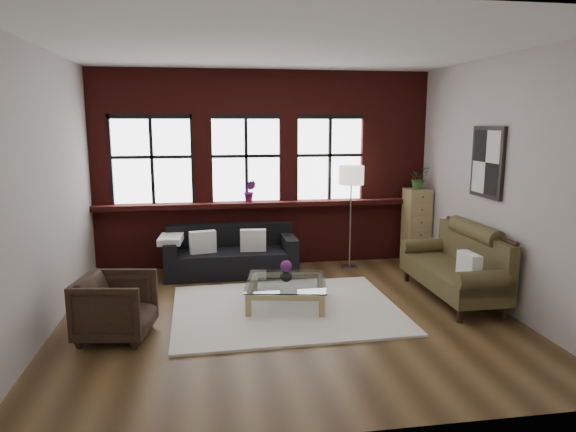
{
  "coord_description": "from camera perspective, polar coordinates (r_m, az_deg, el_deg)",
  "views": [
    {
      "loc": [
        -0.95,
        -5.98,
        2.37
      ],
      "look_at": [
        0.1,
        0.6,
        1.15
      ],
      "focal_mm": 32.0,
      "sensor_mm": 36.0,
      "label": 1
    }
  ],
  "objects": [
    {
      "name": "floor",
      "position": [
        6.5,
        -0.04,
        -11.0
      ],
      "size": [
        5.5,
        5.5,
        0.0
      ],
      "primitive_type": "plane",
      "color": "#49321B",
      "rests_on": "ground"
    },
    {
      "name": "ceiling",
      "position": [
        6.11,
        -0.04,
        18.18
      ],
      "size": [
        5.5,
        5.5,
        0.0
      ],
      "primitive_type": "plane",
      "rotation": [
        3.14,
        0.0,
        0.0
      ],
      "color": "white",
      "rests_on": "ground"
    },
    {
      "name": "wall_back",
      "position": [
        8.57,
        -2.67,
        5.21
      ],
      "size": [
        5.5,
        0.0,
        5.5
      ],
      "primitive_type": "plane",
      "rotation": [
        1.57,
        0.0,
        0.0
      ],
      "color": "#BBB3AE",
      "rests_on": "ground"
    },
    {
      "name": "wall_front",
      "position": [
        3.69,
        6.06,
        -1.76
      ],
      "size": [
        5.5,
        0.0,
        5.5
      ],
      "primitive_type": "plane",
      "rotation": [
        -1.57,
        0.0,
        0.0
      ],
      "color": "#BBB3AE",
      "rests_on": "ground"
    },
    {
      "name": "wall_left",
      "position": [
        6.29,
        -25.63,
        2.32
      ],
      "size": [
        0.0,
        5.0,
        5.0
      ],
      "primitive_type": "plane",
      "rotation": [
        1.57,
        0.0,
        1.57
      ],
      "color": "#BBB3AE",
      "rests_on": "ground"
    },
    {
      "name": "wall_right",
      "position": [
        7.07,
        22.58,
        3.33
      ],
      "size": [
        0.0,
        5.0,
        5.0
      ],
      "primitive_type": "plane",
      "rotation": [
        1.57,
        0.0,
        -1.57
      ],
      "color": "#BBB3AE",
      "rests_on": "ground"
    },
    {
      "name": "brick_backwall",
      "position": [
        8.51,
        -2.63,
        5.18
      ],
      "size": [
        5.5,
        0.12,
        3.2
      ],
      "primitive_type": null,
      "color": "#541613",
      "rests_on": "floor"
    },
    {
      "name": "sill_ledge",
      "position": [
        8.49,
        -2.53,
        1.36
      ],
      "size": [
        5.5,
        0.3,
        0.08
      ],
      "primitive_type": "cube",
      "color": "#541613",
      "rests_on": "brick_backwall"
    },
    {
      "name": "window_left",
      "position": [
        8.5,
        -14.86,
        5.85
      ],
      "size": [
        1.38,
        0.1,
        1.5
      ],
      "primitive_type": null,
      "color": "black",
      "rests_on": "brick_backwall"
    },
    {
      "name": "window_mid",
      "position": [
        8.48,
        -4.67,
        6.15
      ],
      "size": [
        1.38,
        0.1,
        1.5
      ],
      "primitive_type": null,
      "color": "black",
      "rests_on": "brick_backwall"
    },
    {
      "name": "window_right",
      "position": [
        8.7,
        4.62,
        6.26
      ],
      "size": [
        1.38,
        0.1,
        1.5
      ],
      "primitive_type": null,
      "color": "black",
      "rests_on": "brick_backwall"
    },
    {
      "name": "wall_poster",
      "position": [
        7.29,
        21.29,
        5.58
      ],
      "size": [
        0.05,
        0.74,
        0.94
      ],
      "primitive_type": null,
      "color": "black",
      "rests_on": "wall_right"
    },
    {
      "name": "shag_rug",
      "position": [
        6.67,
        -0.23,
        -10.3
      ],
      "size": [
        2.89,
        2.29,
        0.03
      ],
      "primitive_type": "cube",
      "rotation": [
        0.0,
        0.0,
        0.02
      ],
      "color": "white",
      "rests_on": "floor"
    },
    {
      "name": "dark_sofa",
      "position": [
        8.14,
        -6.33,
        -3.92
      ],
      "size": [
        2.04,
        0.83,
        0.74
      ],
      "primitive_type": null,
      "color": "black",
      "rests_on": "floor"
    },
    {
      "name": "pillow_a",
      "position": [
        7.99,
        -9.45,
        -2.87
      ],
      "size": [
        0.42,
        0.22,
        0.34
      ],
      "primitive_type": "cube",
      "rotation": [
        0.0,
        0.0,
        0.21
      ],
      "color": "white",
      "rests_on": "dark_sofa"
    },
    {
      "name": "pillow_b",
      "position": [
        8.02,
        -3.89,
        -2.7
      ],
      "size": [
        0.41,
        0.18,
        0.34
      ],
      "primitive_type": "cube",
      "rotation": [
        0.0,
        0.0,
        -0.1
      ],
      "color": "white",
      "rests_on": "dark_sofa"
    },
    {
      "name": "vintage_settee",
      "position": [
        7.3,
        17.79,
        -4.89
      ],
      "size": [
        0.85,
        1.91,
        1.02
      ],
      "primitive_type": null,
      "color": "#4A4122",
      "rests_on": "floor"
    },
    {
      "name": "pillow_settee",
      "position": [
        6.74,
        19.47,
        -5.32
      ],
      "size": [
        0.15,
        0.38,
        0.34
      ],
      "primitive_type": "cube",
      "rotation": [
        0.0,
        0.0,
        0.02
      ],
      "color": "white",
      "rests_on": "vintage_settee"
    },
    {
      "name": "armchair",
      "position": [
        6.09,
        -18.56,
        -9.52
      ],
      "size": [
        0.89,
        0.87,
        0.71
      ],
      "primitive_type": "imported",
      "rotation": [
        0.0,
        0.0,
        1.41
      ],
      "color": "black",
      "rests_on": "floor"
    },
    {
      "name": "coffee_table",
      "position": [
        6.79,
        -0.2,
        -8.61
      ],
      "size": [
        1.19,
        1.19,
        0.35
      ],
      "primitive_type": null,
      "rotation": [
        0.0,
        0.0,
        -0.18
      ],
      "color": "tan",
      "rests_on": "shag_rug"
    },
    {
      "name": "vase",
      "position": [
        6.71,
        -0.2,
        -6.55
      ],
      "size": [
        0.18,
        0.18,
        0.17
      ],
      "primitive_type": "imported",
      "rotation": [
        0.0,
        0.0,
        0.1
      ],
      "color": "#B2B2B2",
      "rests_on": "coffee_table"
    },
    {
      "name": "flowers",
      "position": [
        6.67,
        -0.2,
        -5.6
      ],
      "size": [
        0.15,
        0.15,
        0.15
      ],
      "primitive_type": "sphere",
      "color": "#692469",
      "rests_on": "vase"
    },
    {
      "name": "drawer_chest",
      "position": [
        8.93,
        14.06,
        -1.12
      ],
      "size": [
        0.39,
        0.39,
        1.27
      ],
      "primitive_type": "cube",
      "color": "tan",
      "rests_on": "floor"
    },
    {
      "name": "potted_plant_top",
      "position": [
        8.81,
        14.3,
        4.12
      ],
      "size": [
        0.39,
        0.36,
        0.37
      ],
      "primitive_type": "imported",
      "rotation": [
        0.0,
        0.0,
        0.26
      ],
      "color": "#2D5923",
      "rests_on": "drawer_chest"
    },
    {
      "name": "floor_lamp",
      "position": [
        8.37,
        6.96,
        0.32
      ],
      "size": [
        0.4,
        0.4,
        1.84
      ],
      "primitive_type": null,
      "color": "#A5A5A8",
      "rests_on": "floor"
    },
    {
      "name": "sill_plant",
      "position": [
        8.4,
        -4.26,
        2.76
      ],
      "size": [
        0.23,
        0.2,
        0.36
      ],
      "primitive_type": "imported",
      "rotation": [
        0.0,
        0.0,
        -0.24
      ],
      "color": "#692469",
      "rests_on": "sill_ledge"
    }
  ]
}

